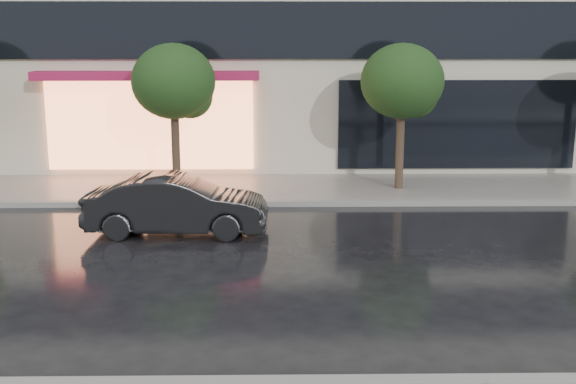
{
  "coord_description": "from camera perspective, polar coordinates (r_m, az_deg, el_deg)",
  "views": [
    {
      "loc": [
        -0.29,
        -9.07,
        4.29
      ],
      "look_at": [
        -0.1,
        3.84,
        1.4
      ],
      "focal_mm": 45.0,
      "sensor_mm": 36.0,
      "label": 1
    }
  ],
  "objects": [
    {
      "name": "ground",
      "position": [
        10.04,
        0.9,
        -12.68
      ],
      "size": [
        120.0,
        120.0,
        0.0
      ],
      "primitive_type": "plane",
      "color": "black",
      "rests_on": "ground"
    },
    {
      "name": "sidewalk_far",
      "position": [
        19.78,
        -0.0,
        0.27
      ],
      "size": [
        60.0,
        3.5,
        0.12
      ],
      "primitive_type": "cube",
      "color": "slate",
      "rests_on": "ground"
    },
    {
      "name": "curb_far",
      "position": [
        18.07,
        0.08,
        -0.88
      ],
      "size": [
        60.0,
        0.25,
        0.14
      ],
      "primitive_type": "cube",
      "color": "gray",
      "rests_on": "ground"
    },
    {
      "name": "tree_mid_west",
      "position": [
        19.33,
        -8.84,
        8.42
      ],
      "size": [
        2.2,
        2.2,
        3.99
      ],
      "color": "#33261C",
      "rests_on": "ground"
    },
    {
      "name": "tree_mid_east",
      "position": [
        19.44,
        9.16,
        8.43
      ],
      "size": [
        2.2,
        2.2,
        3.99
      ],
      "color": "#33261C",
      "rests_on": "ground"
    },
    {
      "name": "parked_car",
      "position": [
        15.65,
        -8.77,
        -1.01
      ],
      "size": [
        3.92,
        1.46,
        1.28
      ],
      "primitive_type": "imported",
      "rotation": [
        0.0,
        0.0,
        1.54
      ],
      "color": "black",
      "rests_on": "ground"
    }
  ]
}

